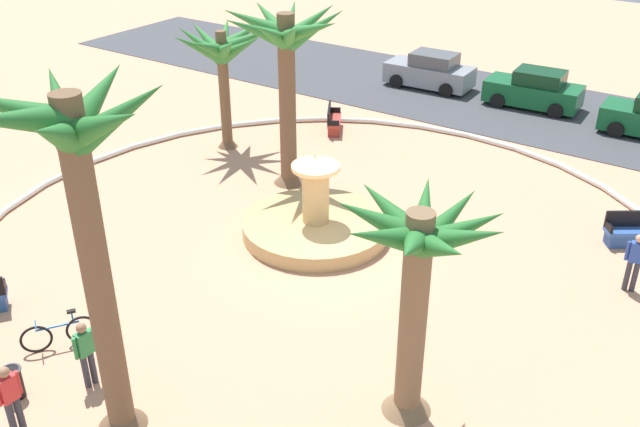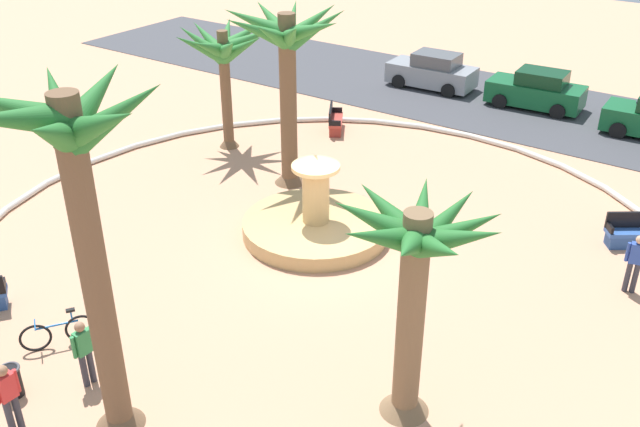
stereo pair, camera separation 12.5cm
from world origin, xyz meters
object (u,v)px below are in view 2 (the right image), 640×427
(person_cyclist_photo, at_px, (9,396))
(parked_car_leftmost, at_px, (432,72))
(palm_tree_near_fountain, at_px, (287,54))
(palm_tree_mid_plaza, at_px, (79,196))
(bench_east, at_px, (633,235))
(trash_bin, at_px, (12,381))
(person_pedestrian_stroll, at_px, (635,261))
(bench_west, at_px, (335,123))
(bicycle_red_frame, at_px, (59,332))
(palm_tree_far_side, at_px, (416,265))
(parked_car_second, at_px, (536,91))
(palm_tree_by_curb, at_px, (224,52))
(person_cyclist_helmet, at_px, (84,350))
(fountain, at_px, (316,224))

(person_cyclist_photo, xyz_separation_m, parked_car_leftmost, (-3.14, 24.18, -0.16))
(palm_tree_near_fountain, relative_size, palm_tree_mid_plaza, 0.82)
(bench_east, distance_m, trash_bin, 16.72)
(person_pedestrian_stroll, bearing_deg, bench_west, 158.22)
(bench_west, distance_m, bicycle_red_frame, 15.06)
(bench_west, height_order, bicycle_red_frame, bench_west)
(palm_tree_far_side, bearing_deg, trash_bin, -148.41)
(parked_car_second, bearing_deg, palm_tree_by_curb, -126.56)
(palm_tree_mid_plaza, distance_m, person_cyclist_photo, 4.70)
(palm_tree_far_side, distance_m, bench_east, 10.38)
(bench_west, relative_size, trash_bin, 2.23)
(bench_west, xyz_separation_m, person_cyclist_helmet, (3.86, -15.34, 0.56))
(palm_tree_by_curb, bearing_deg, palm_tree_mid_plaza, -57.51)
(palm_tree_by_curb, relative_size, bench_west, 2.87)
(palm_tree_far_side, distance_m, person_cyclist_photo, 8.25)
(palm_tree_by_curb, relative_size, trash_bin, 6.40)
(bicycle_red_frame, bearing_deg, palm_tree_mid_plaza, -16.57)
(bench_east, bearing_deg, bicycle_red_frame, -128.32)
(palm_tree_far_side, height_order, person_cyclist_photo, palm_tree_far_side)
(parked_car_second, bearing_deg, person_cyclist_photo, -94.20)
(person_cyclist_helmet, xyz_separation_m, parked_car_second, (1.74, 22.52, -0.13))
(fountain, bearing_deg, bench_east, 30.62)
(bench_west, xyz_separation_m, bicycle_red_frame, (2.27, -14.89, 0.04))
(palm_tree_near_fountain, height_order, person_pedestrian_stroll, palm_tree_near_fountain)
(palm_tree_mid_plaza, bearing_deg, person_cyclist_photo, -139.72)
(person_cyclist_photo, bearing_deg, person_cyclist_helmet, 88.65)
(palm_tree_near_fountain, height_order, parked_car_second, palm_tree_near_fountain)
(fountain, relative_size, bench_east, 2.74)
(person_pedestrian_stroll, bearing_deg, parked_car_second, 119.70)
(person_cyclist_helmet, distance_m, parked_car_leftmost, 22.64)
(palm_tree_mid_plaza, xyz_separation_m, bench_west, (-5.35, 15.80, -4.85))
(bicycle_red_frame, relative_size, person_pedestrian_stroll, 0.88)
(palm_tree_by_curb, distance_m, bicycle_red_frame, 12.63)
(trash_bin, relative_size, bicycle_red_frame, 0.50)
(parked_car_second, bearing_deg, bench_east, -56.51)
(palm_tree_near_fountain, bearing_deg, bench_west, 105.94)
(bench_east, relative_size, person_cyclist_helmet, 0.98)
(parked_car_second, bearing_deg, palm_tree_mid_plaza, -90.63)
(bench_west, xyz_separation_m, person_cyclist_photo, (3.82, -17.10, 0.59))
(palm_tree_mid_plaza, relative_size, palm_tree_far_side, 1.48)
(fountain, xyz_separation_m, person_cyclist_helmet, (-0.28, -8.13, 0.59))
(palm_tree_near_fountain, distance_m, person_cyclist_photo, 13.00)
(palm_tree_by_curb, height_order, person_cyclist_photo, palm_tree_by_curb)
(palm_tree_by_curb, distance_m, person_pedestrian_stroll, 15.27)
(palm_tree_mid_plaza, bearing_deg, trash_bin, -164.57)
(parked_car_leftmost, bearing_deg, palm_tree_mid_plaza, -78.47)
(palm_tree_far_side, bearing_deg, person_cyclist_helmet, -152.21)
(trash_bin, bearing_deg, bench_west, 99.76)
(bench_west, relative_size, person_pedestrian_stroll, 0.98)
(person_cyclist_photo, bearing_deg, palm_tree_far_side, 39.15)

